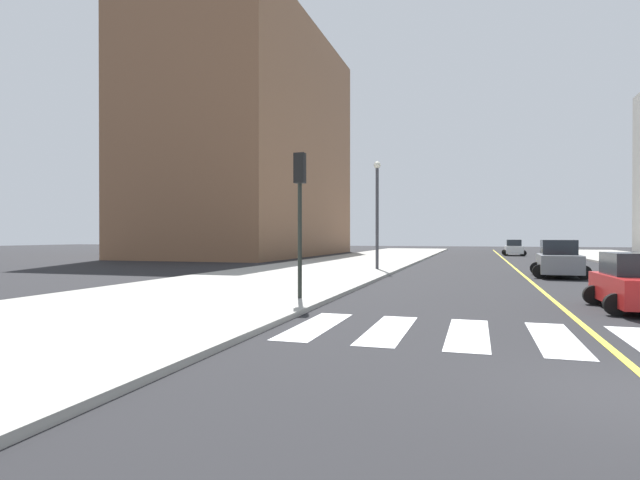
# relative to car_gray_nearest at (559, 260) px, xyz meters

# --- Properties ---
(sidewalk_kerb_west) EXTENTS (10.00, 120.00, 0.15)m
(sidewalk_kerb_west) POSITION_rel_car_gray_nearest_xyz_m (-13.94, -2.40, -0.87)
(sidewalk_kerb_west) COLOR #9E9B93
(sidewalk_kerb_west) RESTS_ON ground
(crosswalk_paint) EXTENTS (13.50, 4.00, 0.01)m
(crosswalk_paint) POSITION_rel_car_gray_nearest_xyz_m (-1.74, -18.40, -0.94)
(crosswalk_paint) COLOR silver
(crosswalk_paint) RESTS_ON ground
(lane_divider_paint) EXTENTS (0.16, 80.00, 0.01)m
(lane_divider_paint) POSITION_rel_car_gray_nearest_xyz_m (-1.74, 17.60, -0.94)
(lane_divider_paint) COLOR yellow
(lane_divider_paint) RESTS_ON ground
(low_rise_brick_west) EXTENTS (16.00, 32.00, 26.00)m
(low_rise_brick_west) POSITION_rel_car_gray_nearest_xyz_m (-29.59, 24.79, 12.06)
(low_rise_brick_west) COLOR brown
(low_rise_brick_west) RESTS_ON ground
(car_gray_nearest) EXTENTS (2.96, 4.60, 2.01)m
(car_gray_nearest) POSITION_rel_car_gray_nearest_xyz_m (0.00, 0.00, 0.00)
(car_gray_nearest) COLOR slate
(car_gray_nearest) RESTS_ON ground
(car_red_second) EXTENTS (2.48, 3.89, 1.71)m
(car_red_second) POSITION_rel_car_gray_nearest_xyz_m (0.26, -13.16, -0.14)
(car_red_second) COLOR red
(car_red_second) RESTS_ON ground
(car_white_third) EXTENTS (2.56, 4.10, 1.83)m
(car_white_third) POSITION_rel_car_gray_nearest_xyz_m (-0.20, 32.54, -0.09)
(car_white_third) COLOR silver
(car_white_third) RESTS_ON ground
(traffic_light_far_corner) EXTENTS (0.36, 0.41, 4.82)m
(traffic_light_far_corner) POSITION_rel_car_gray_nearest_xyz_m (-9.88, -14.31, 2.59)
(traffic_light_far_corner) COLOR black
(traffic_light_far_corner) RESTS_ON sidewalk_kerb_west
(street_lamp) EXTENTS (0.44, 0.44, 6.80)m
(street_lamp) POSITION_rel_car_gray_nearest_xyz_m (-10.31, 1.71, 3.26)
(street_lamp) COLOR #38383D
(street_lamp) RESTS_ON sidewalk_kerb_west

